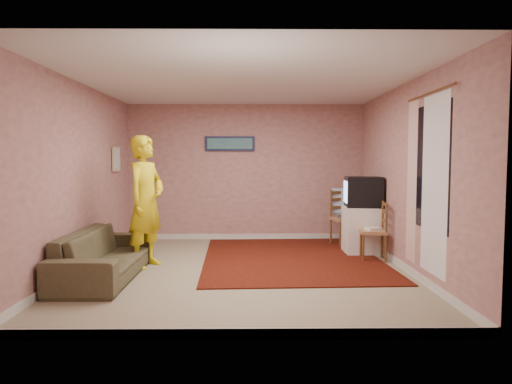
{
  "coord_description": "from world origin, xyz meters",
  "views": [
    {
      "loc": [
        0.11,
        -6.3,
        1.53
      ],
      "look_at": [
        0.18,
        0.6,
        1.05
      ],
      "focal_mm": 32.0,
      "sensor_mm": 36.0,
      "label": 1
    }
  ],
  "objects_px": {
    "chair_b": "(373,224)",
    "person": "(146,201)",
    "sofa": "(105,254)",
    "tv_cabinet": "(363,230)",
    "crt_tv": "(363,192)",
    "chair_a": "(345,212)"
  },
  "relations": [
    {
      "from": "chair_b",
      "to": "person",
      "type": "xyz_separation_m",
      "value": [
        -3.38,
        -0.41,
        0.39
      ]
    },
    {
      "from": "chair_b",
      "to": "sofa",
      "type": "xyz_separation_m",
      "value": [
        -3.78,
        -1.02,
        -0.24
      ]
    },
    {
      "from": "tv_cabinet",
      "to": "sofa",
      "type": "bearing_deg",
      "value": -157.87
    },
    {
      "from": "chair_b",
      "to": "person",
      "type": "distance_m",
      "value": 3.43
    },
    {
      "from": "crt_tv",
      "to": "person",
      "type": "xyz_separation_m",
      "value": [
        -3.34,
        -0.91,
        -0.07
      ]
    },
    {
      "from": "crt_tv",
      "to": "sofa",
      "type": "xyz_separation_m",
      "value": [
        -3.74,
        -1.53,
        -0.71
      ]
    },
    {
      "from": "sofa",
      "to": "chair_a",
      "type": "bearing_deg",
      "value": -58.49
    },
    {
      "from": "crt_tv",
      "to": "chair_a",
      "type": "bearing_deg",
      "value": 106.65
    },
    {
      "from": "person",
      "to": "chair_b",
      "type": "bearing_deg",
      "value": -59.8
    },
    {
      "from": "chair_b",
      "to": "tv_cabinet",
      "type": "bearing_deg",
      "value": -168.45
    },
    {
      "from": "tv_cabinet",
      "to": "chair_a",
      "type": "xyz_separation_m",
      "value": [
        -0.15,
        0.71,
        0.22
      ]
    },
    {
      "from": "chair_b",
      "to": "sofa",
      "type": "height_order",
      "value": "chair_b"
    },
    {
      "from": "sofa",
      "to": "crt_tv",
      "type": "bearing_deg",
      "value": -68.12
    },
    {
      "from": "crt_tv",
      "to": "chair_a",
      "type": "distance_m",
      "value": 0.83
    },
    {
      "from": "tv_cabinet",
      "to": "chair_b",
      "type": "relative_size",
      "value": 1.57
    },
    {
      "from": "chair_b",
      "to": "person",
      "type": "relative_size",
      "value": 0.26
    },
    {
      "from": "chair_a",
      "to": "chair_b",
      "type": "distance_m",
      "value": 1.23
    },
    {
      "from": "tv_cabinet",
      "to": "crt_tv",
      "type": "height_order",
      "value": "crt_tv"
    },
    {
      "from": "tv_cabinet",
      "to": "chair_a",
      "type": "height_order",
      "value": "chair_a"
    },
    {
      "from": "sofa",
      "to": "person",
      "type": "bearing_deg",
      "value": -33.24
    },
    {
      "from": "chair_a",
      "to": "crt_tv",
      "type": "bearing_deg",
      "value": -96.15
    },
    {
      "from": "tv_cabinet",
      "to": "sofa",
      "type": "xyz_separation_m",
      "value": [
        -3.75,
        -1.53,
        -0.08
      ]
    }
  ]
}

